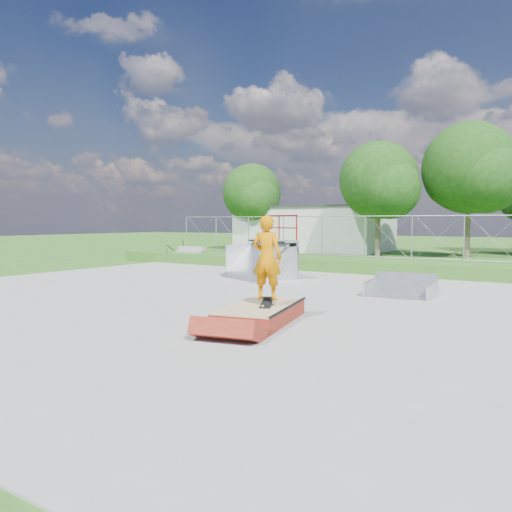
{
  "coord_description": "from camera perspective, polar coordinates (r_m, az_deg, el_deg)",
  "views": [
    {
      "loc": [
        7.6,
        -10.07,
        2.06
      ],
      "look_at": [
        0.18,
        1.53,
        1.1
      ],
      "focal_mm": 35.0,
      "sensor_mm": 36.0,
      "label": 1
    }
  ],
  "objects": [
    {
      "name": "ground",
      "position": [
        12.78,
        -4.41,
        -5.3
      ],
      "size": [
        120.0,
        120.0,
        0.0
      ],
      "primitive_type": "plane",
      "color": "#275919",
      "rests_on": "ground"
    },
    {
      "name": "concrete_pad",
      "position": [
        12.78,
        -4.41,
        -5.21
      ],
      "size": [
        20.0,
        16.0,
        0.04
      ],
      "primitive_type": "cube",
      "color": "gray",
      "rests_on": "ground"
    },
    {
      "name": "grass_berm",
      "position": [
        21.07,
        11.34,
        -1.01
      ],
      "size": [
        24.0,
        3.0,
        0.5
      ],
      "primitive_type": "cube",
      "color": "#275919",
      "rests_on": "ground"
    },
    {
      "name": "grind_box",
      "position": [
        10.16,
        0.54,
        -6.65
      ],
      "size": [
        1.7,
        2.68,
        0.37
      ],
      "rotation": [
        0.0,
        0.0,
        0.22
      ],
      "color": "maroon",
      "rests_on": "concrete_pad"
    },
    {
      "name": "quarter_pipe",
      "position": [
        17.76,
        0.22,
        1.02
      ],
      "size": [
        2.87,
        2.7,
        2.28
      ],
      "primitive_type": null,
      "rotation": [
        0.0,
        0.0,
        -0.43
      ],
      "color": "#A0A3A7",
      "rests_on": "concrete_pad"
    },
    {
      "name": "flat_bank_ramp",
      "position": [
        14.36,
        16.24,
        -3.36
      ],
      "size": [
        1.87,
        1.97,
        0.52
      ],
      "primitive_type": null,
      "rotation": [
        0.0,
        0.0,
        0.09
      ],
      "color": "#A0A3A7",
      "rests_on": "concrete_pad"
    },
    {
      "name": "skateboard",
      "position": [
        10.1,
        1.25,
        -5.4
      ],
      "size": [
        0.53,
        0.81,
        0.13
      ],
      "primitive_type": "cube",
      "rotation": [
        0.14,
        0.0,
        0.43
      ],
      "color": "black",
      "rests_on": "grind_box"
    },
    {
      "name": "skater",
      "position": [
        10.0,
        1.26,
        -0.6
      ],
      "size": [
        0.68,
        0.5,
        1.7
      ],
      "primitive_type": "imported",
      "rotation": [
        0.0,
        0.0,
        3.31
      ],
      "color": "#D07200",
      "rests_on": "grind_box"
    },
    {
      "name": "concrete_stairs",
      "position": [
        24.78,
        -8.0,
        0.11
      ],
      "size": [
        1.5,
        1.6,
        0.8
      ],
      "primitive_type": null,
      "color": "gray",
      "rests_on": "ground"
    },
    {
      "name": "chain_link_fence",
      "position": [
        21.93,
        12.33,
        2.18
      ],
      "size": [
        20.0,
        0.06,
        1.8
      ],
      "primitive_type": null,
      "color": "#94979D",
      "rests_on": "grass_berm"
    },
    {
      "name": "utility_building_flat",
      "position": [
        35.66,
        6.67,
        3.07
      ],
      "size": [
        10.0,
        6.0,
        3.0
      ],
      "primitive_type": "cube",
      "color": "silver",
      "rests_on": "ground"
    },
    {
      "name": "tree_left_near",
      "position": [
        29.5,
        14.19,
        8.11
      ],
      "size": [
        4.76,
        4.48,
        6.65
      ],
      "color": "brown",
      "rests_on": "ground"
    },
    {
      "name": "tree_center",
      "position": [
        30.39,
        23.65,
        8.92
      ],
      "size": [
        5.44,
        5.12,
        7.6
      ],
      "color": "brown",
      "rests_on": "ground"
    },
    {
      "name": "tree_left_far",
      "position": [
        35.68,
        -0.32,
        7.01
      ],
      "size": [
        4.42,
        4.16,
        6.18
      ],
      "color": "brown",
      "rests_on": "ground"
    }
  ]
}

